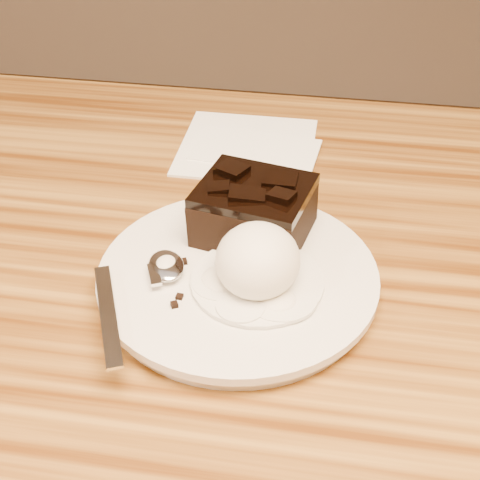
% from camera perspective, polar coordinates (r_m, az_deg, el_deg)
% --- Properties ---
extents(plate, '(0.21, 0.21, 0.02)m').
position_cam_1_polar(plate, '(0.52, -0.18, -3.40)').
color(plate, silver).
rests_on(plate, dining_table).
extents(brownie, '(0.10, 0.09, 0.04)m').
position_cam_1_polar(brownie, '(0.54, 1.19, 2.27)').
color(brownie, black).
rests_on(brownie, plate).
extents(ice_cream_scoop, '(0.06, 0.07, 0.05)m').
position_cam_1_polar(ice_cream_scoop, '(0.49, 1.51, -1.73)').
color(ice_cream_scoop, white).
rests_on(ice_cream_scoop, plate).
extents(melt_puddle, '(0.10, 0.10, 0.00)m').
position_cam_1_polar(melt_puddle, '(0.50, 1.47, -3.56)').
color(melt_puddle, white).
rests_on(melt_puddle, plate).
extents(spoon, '(0.09, 0.15, 0.01)m').
position_cam_1_polar(spoon, '(0.51, -6.27, -2.33)').
color(spoon, silver).
rests_on(spoon, plate).
extents(napkin, '(0.14, 0.14, 0.01)m').
position_cam_1_polar(napkin, '(0.70, 0.60, 8.00)').
color(napkin, white).
rests_on(napkin, dining_table).
extents(crumb_a, '(0.01, 0.01, 0.00)m').
position_cam_1_polar(crumb_a, '(0.52, -4.85, -1.85)').
color(crumb_a, black).
rests_on(crumb_a, plate).
extents(crumb_b, '(0.01, 0.01, 0.00)m').
position_cam_1_polar(crumb_b, '(0.49, -5.14, -4.80)').
color(crumb_b, black).
rests_on(crumb_b, plate).
extents(crumb_c, '(0.01, 0.01, 0.00)m').
position_cam_1_polar(crumb_c, '(0.49, -0.72, -5.08)').
color(crumb_c, black).
rests_on(crumb_c, plate).
extents(crumb_d, '(0.01, 0.01, 0.00)m').
position_cam_1_polar(crumb_d, '(0.48, -5.58, -5.48)').
color(crumb_d, black).
rests_on(crumb_d, plate).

